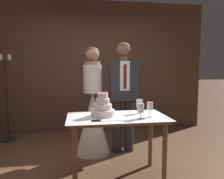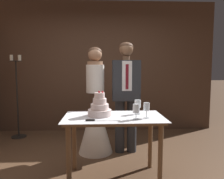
{
  "view_description": "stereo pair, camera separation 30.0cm",
  "coord_description": "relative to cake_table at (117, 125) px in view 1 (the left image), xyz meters",
  "views": [
    {
      "loc": [
        -0.31,
        -2.56,
        1.35
      ],
      "look_at": [
        0.13,
        0.39,
        1.05
      ],
      "focal_mm": 35.0,
      "sensor_mm": 36.0,
      "label": 1
    },
    {
      "loc": [
        -0.02,
        -2.59,
        1.35
      ],
      "look_at": [
        0.13,
        0.39,
        1.05
      ],
      "focal_mm": 35.0,
      "sensor_mm": 36.0,
      "label": 2
    }
  ],
  "objects": [
    {
      "name": "ground_plane",
      "position": [
        -0.13,
        0.02,
        -0.66
      ],
      "size": [
        40.0,
        40.0,
        0.0
      ],
      "primitive_type": "plane",
      "color": "brown"
    },
    {
      "name": "wall_back",
      "position": [
        -0.13,
        2.14,
        0.71
      ],
      "size": [
        4.79,
        0.12,
        2.73
      ],
      "primitive_type": "cube",
      "color": "#513828",
      "rests_on": "ground_plane"
    },
    {
      "name": "cake_table",
      "position": [
        0.0,
        0.0,
        0.0
      ],
      "size": [
        1.2,
        0.68,
        0.77
      ],
      "color": "brown",
      "rests_on": "ground_plane"
    },
    {
      "name": "tiered_cake",
      "position": [
        -0.17,
        0.04,
        0.21
      ],
      "size": [
        0.29,
        0.29,
        0.31
      ],
      "color": "beige",
      "rests_on": "cake_table"
    },
    {
      "name": "cake_knife",
      "position": [
        -0.21,
        -0.21,
        0.12
      ],
      "size": [
        0.38,
        0.02,
        0.02
      ],
      "rotation": [
        0.0,
        0.0,
        -0.0
      ],
      "color": "silver",
      "rests_on": "cake_table"
    },
    {
      "name": "wine_glass_near",
      "position": [
        0.31,
        0.12,
        0.23
      ],
      "size": [
        0.08,
        0.08,
        0.18
      ],
      "color": "silver",
      "rests_on": "cake_table"
    },
    {
      "name": "wine_glass_middle",
      "position": [
        0.37,
        -0.1,
        0.24
      ],
      "size": [
        0.07,
        0.07,
        0.18
      ],
      "color": "silver",
      "rests_on": "cake_table"
    },
    {
      "name": "wine_glass_far",
      "position": [
        0.24,
        -0.16,
        0.23
      ],
      "size": [
        0.08,
        0.08,
        0.18
      ],
      "color": "silver",
      "rests_on": "cake_table"
    },
    {
      "name": "bride",
      "position": [
        -0.24,
        0.83,
        -0.04
      ],
      "size": [
        0.54,
        0.54,
        1.67
      ],
      "color": "white",
      "rests_on": "ground_plane"
    },
    {
      "name": "groom",
      "position": [
        0.24,
        0.83,
        0.34
      ],
      "size": [
        0.43,
        0.25,
        1.74
      ],
      "color": "#282B30",
      "rests_on": "ground_plane"
    },
    {
      "name": "candle_stand",
      "position": [
        -1.76,
        1.66,
        0.06
      ],
      "size": [
        0.28,
        0.28,
        1.59
      ],
      "color": "black",
      "rests_on": "ground_plane"
    }
  ]
}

